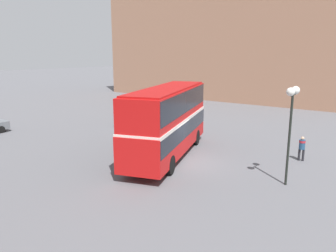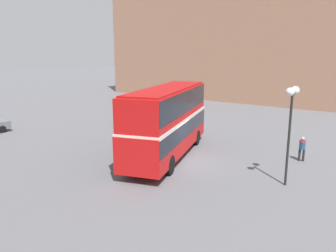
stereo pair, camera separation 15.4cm
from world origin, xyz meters
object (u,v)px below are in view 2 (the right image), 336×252
object	(u,v)px
parked_car_kerb_near	(137,115)
street_lamp_twin_globe	(291,108)
double_decker_bus	(168,117)
pedestrian_foreground	(302,146)

from	to	relation	value
parked_car_kerb_near	street_lamp_twin_globe	size ratio (longest dim) A/B	0.98
street_lamp_twin_globe	double_decker_bus	bearing A→B (deg)	87.42
double_decker_bus	parked_car_kerb_near	bearing A→B (deg)	34.21
parked_car_kerb_near	street_lamp_twin_globe	bearing A→B (deg)	55.50
double_decker_bus	parked_car_kerb_near	size ratio (longest dim) A/B	2.17
pedestrian_foreground	street_lamp_twin_globe	distance (m)	5.45
pedestrian_foreground	parked_car_kerb_near	xyz separation A→B (m)	(2.46, 15.87, -0.18)
pedestrian_foreground	parked_car_kerb_near	distance (m)	16.06
double_decker_bus	street_lamp_twin_globe	world-z (taller)	street_lamp_twin_globe
double_decker_bus	pedestrian_foreground	world-z (taller)	double_decker_bus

